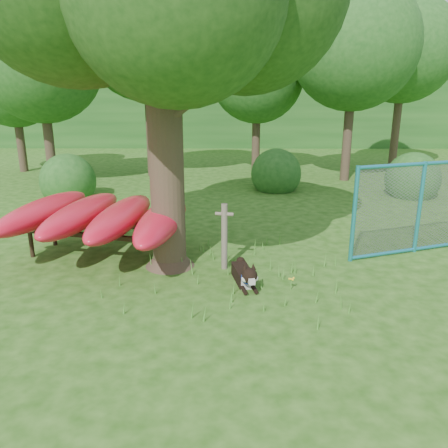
{
  "coord_description": "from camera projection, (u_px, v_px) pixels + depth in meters",
  "views": [
    {
      "loc": [
        0.28,
        -6.61,
        3.3
      ],
      "look_at": [
        0.2,
        1.2,
        1.0
      ],
      "focal_mm": 35.0,
      "sensor_mm": 36.0,
      "label": 1
    }
  ],
  "objects": [
    {
      "name": "ground",
      "position": [
        211.0,
        302.0,
        7.28
      ],
      "size": [
        80.0,
        80.0,
        0.0
      ],
      "primitive_type": "plane",
      "color": "#1E4A0E",
      "rests_on": "ground"
    },
    {
      "name": "wooden_post",
      "position": [
        224.0,
        235.0,
        8.49
      ],
      "size": [
        0.36,
        0.14,
        1.32
      ],
      "rotation": [
        0.0,
        0.0,
        -0.18
      ],
      "color": "brown",
      "rests_on": "ground"
    },
    {
      "name": "kayak_rack",
      "position": [
        101.0,
        216.0,
        9.08
      ],
      "size": [
        3.81,
        4.1,
        1.18
      ],
      "rotation": [
        0.0,
        0.0,
        -0.24
      ],
      "color": "black",
      "rests_on": "ground"
    },
    {
      "name": "husky_dog",
      "position": [
        245.0,
        275.0,
        7.87
      ],
      "size": [
        0.47,
        1.2,
        0.53
      ],
      "rotation": [
        0.0,
        0.0,
        0.2
      ],
      "color": "black",
      "rests_on": "ground"
    },
    {
      "name": "fence_section",
      "position": [
        420.0,
        208.0,
        9.33
      ],
      "size": [
        3.23,
        1.26,
        3.32
      ],
      "rotation": [
        0.0,
        0.0,
        0.35
      ],
      "color": "teal",
      "rests_on": "ground"
    },
    {
      "name": "wildflower_clump",
      "position": [
        291.0,
        280.0,
        7.67
      ],
      "size": [
        0.11,
        0.1,
        0.24
      ],
      "rotation": [
        0.0,
        0.0,
        -0.03
      ],
      "color": "#4B8D2E",
      "rests_on": "ground"
    },
    {
      "name": "bg_tree_a",
      "position": [
        40.0,
        61.0,
        15.66
      ],
      "size": [
        4.4,
        4.4,
        6.7
      ],
      "color": "#37291E",
      "rests_on": "ground"
    },
    {
      "name": "bg_tree_b",
      "position": [
        146.0,
        35.0,
        17.23
      ],
      "size": [
        5.2,
        5.2,
        8.22
      ],
      "color": "#37291E",
      "rests_on": "ground"
    },
    {
      "name": "bg_tree_c",
      "position": [
        257.0,
        76.0,
        18.57
      ],
      "size": [
        4.0,
        4.0,
        6.12
      ],
      "color": "#37291E",
      "rests_on": "ground"
    },
    {
      "name": "bg_tree_d",
      "position": [
        355.0,
        46.0,
        16.34
      ],
      "size": [
        4.8,
        4.8,
        7.5
      ],
      "color": "#37291E",
      "rests_on": "ground"
    },
    {
      "name": "bg_tree_e",
      "position": [
        404.0,
        50.0,
        19.15
      ],
      "size": [
        4.6,
        4.6,
        7.55
      ],
      "color": "#37291E",
      "rests_on": "ground"
    },
    {
      "name": "bg_tree_f",
      "position": [
        13.0,
        85.0,
        18.78
      ],
      "size": [
        3.6,
        3.6,
        5.55
      ],
      "color": "#37291E",
      "rests_on": "ground"
    },
    {
      "name": "shrub_left",
      "position": [
        70.0,
        199.0,
        14.52
      ],
      "size": [
        1.8,
        1.8,
        1.8
      ],
      "primitive_type": "sphere",
      "color": "#1C5019",
      "rests_on": "ground"
    },
    {
      "name": "shrub_right",
      "position": [
        410.0,
        196.0,
        14.89
      ],
      "size": [
        1.8,
        1.8,
        1.8
      ],
      "primitive_type": "sphere",
      "color": "#1C5019",
      "rests_on": "ground"
    },
    {
      "name": "shrub_mid",
      "position": [
        275.0,
        190.0,
        15.89
      ],
      "size": [
        1.8,
        1.8,
        1.8
      ],
      "primitive_type": "sphere",
      "color": "#1C5019",
      "rests_on": "ground"
    },
    {
      "name": "wooded_hillside",
      "position": [
        225.0,
        100.0,
        33.29
      ],
      "size": [
        80.0,
        12.0,
        6.0
      ],
      "primitive_type": "cube",
      "color": "#1C5019",
      "rests_on": "ground"
    }
  ]
}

